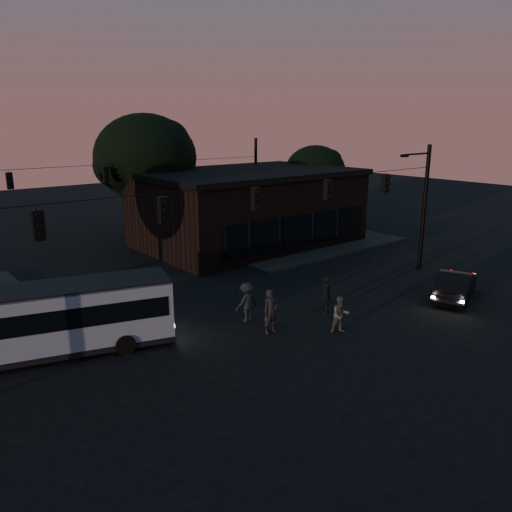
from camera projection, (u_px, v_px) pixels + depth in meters
ground at (319, 349)px, 19.89m from camera, size 120.00×120.00×0.00m
sidewalk_far_right at (296, 241)px, 37.67m from camera, size 14.00×10.00×0.15m
building at (248, 207)px, 36.64m from camera, size 15.40×10.41×5.40m
tree_behind at (145, 158)px, 37.20m from camera, size 7.60×7.60×9.43m
tree_right at (315, 171)px, 43.14m from camera, size 5.20×5.20×6.86m
signal_rig_near at (256, 224)px, 21.73m from camera, size 26.24×0.30×7.50m
signal_rig_far at (107, 191)px, 33.78m from camera, size 26.24×0.30×7.50m
bus at (41, 318)px, 18.90m from camera, size 10.03×4.94×2.75m
car at (455, 285)px, 25.40m from camera, size 4.73×3.06×1.47m
pedestrian_a at (271, 311)px, 21.18m from camera, size 0.74×0.53×1.92m
pedestrian_b at (340, 315)px, 21.22m from camera, size 0.97×0.89×1.62m
pedestrian_c at (326, 295)px, 23.36m from camera, size 1.14×0.96×1.83m
pedestrian_d at (247, 302)px, 22.45m from camera, size 1.19×0.71×1.81m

